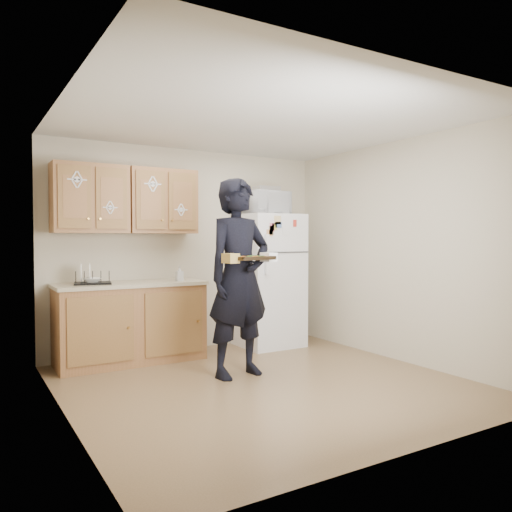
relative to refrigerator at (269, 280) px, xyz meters
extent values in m
plane|color=brown|center=(-0.95, -1.43, -0.85)|extent=(3.60, 3.60, 0.00)
plane|color=silver|center=(-0.95, -1.43, 1.65)|extent=(3.60, 3.60, 0.00)
cube|color=beige|center=(-0.95, 0.37, 0.40)|extent=(3.60, 0.04, 2.50)
cube|color=beige|center=(-0.95, -3.23, 0.40)|extent=(3.60, 0.04, 2.50)
cube|color=beige|center=(-2.75, -1.43, 0.40)|extent=(0.04, 3.60, 2.50)
cube|color=beige|center=(0.85, -1.43, 0.40)|extent=(0.04, 3.60, 2.50)
cube|color=white|center=(0.00, 0.00, 0.00)|extent=(0.75, 0.70, 1.70)
cube|color=brown|center=(-1.80, 0.05, -0.42)|extent=(1.60, 0.60, 0.86)
cube|color=beige|center=(-1.80, 0.05, 0.03)|extent=(1.64, 0.64, 0.04)
cube|color=brown|center=(-2.20, 0.18, 0.98)|extent=(0.80, 0.33, 0.75)
cube|color=brown|center=(-1.38, 0.18, 0.98)|extent=(0.80, 0.33, 0.75)
cube|color=gold|center=(0.52, 0.24, -0.69)|extent=(0.20, 0.07, 0.32)
imported|color=black|center=(-1.02, -1.06, 0.15)|extent=(0.79, 0.58, 2.00)
cube|color=black|center=(-1.07, -1.36, 0.35)|extent=(0.44, 0.35, 0.04)
cylinder|color=orange|center=(-1.15, -1.44, 0.36)|extent=(0.13, 0.13, 0.02)
cylinder|color=orange|center=(-0.96, -1.41, 0.36)|extent=(0.13, 0.13, 0.02)
cylinder|color=orange|center=(-1.17, -1.30, 0.36)|extent=(0.13, 0.13, 0.02)
cylinder|color=orange|center=(-0.98, -1.28, 0.36)|extent=(0.13, 0.13, 0.02)
imported|color=white|center=(-0.06, -0.05, 1.00)|extent=(0.56, 0.41, 0.29)
cube|color=silver|center=(-0.05, -0.02, 1.17)|extent=(0.31, 0.22, 0.06)
cube|color=black|center=(-2.21, 0.04, 0.13)|extent=(0.43, 0.36, 0.15)
imported|color=white|center=(-2.22, 0.04, 0.09)|extent=(0.23, 0.23, 0.05)
imported|color=white|center=(-1.26, -0.07, 0.13)|extent=(0.08, 0.08, 0.17)
camera|label=1|loc=(-3.45, -5.44, 0.54)|focal=35.00mm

